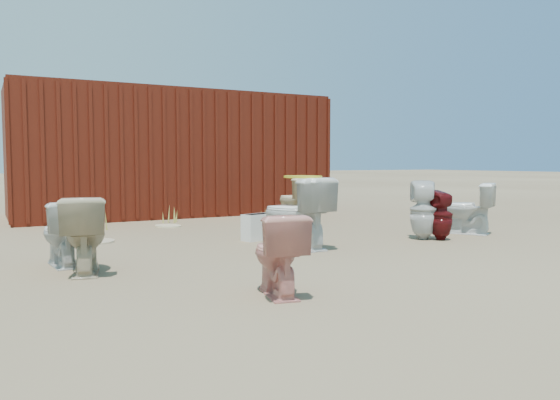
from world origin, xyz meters
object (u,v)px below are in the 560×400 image
toilet_back_yellowlid (303,213)px  toilet_front_pink (278,254)px  toilet_back_beige_left (84,235)px  toilet_front_maroon (441,215)px  toilet_front_c (296,213)px  shipping_container (171,154)px  toilet_front_e (467,208)px  loose_tank (260,227)px  toilet_front_a (62,233)px  toilet_back_e (423,210)px  toilet_back_beige_right (295,200)px

toilet_back_yellowlid → toilet_front_pink: bearing=54.2°
toilet_back_yellowlid → toilet_back_beige_left: bearing=6.7°
toilet_back_beige_left → toilet_front_maroon: bearing=-167.7°
toilet_front_c → toilet_front_maroon: 2.09m
toilet_front_pink → toilet_front_maroon: bearing=-141.8°
shipping_container → toilet_front_e: shipping_container is taller
toilet_front_pink → toilet_front_e: toilet_front_e is taller
toilet_front_c → loose_tank: size_ratio=1.71×
toilet_front_pink → toilet_front_maroon: 3.71m
toilet_front_a → toilet_back_e: (4.51, -0.31, 0.07)m
toilet_front_c → toilet_back_beige_left: 2.48m
shipping_container → loose_tank: (-0.13, -4.27, -1.02)m
toilet_back_e → toilet_front_a: bearing=34.0°
toilet_front_pink → loose_tank: (1.23, 2.78, -0.15)m
toilet_front_a → toilet_front_maroon: size_ratio=0.99×
shipping_container → toilet_front_pink: (-1.36, -7.06, -0.88)m
toilet_front_e → toilet_back_yellowlid: (-2.75, 0.01, 0.06)m
toilet_back_yellowlid → loose_tank: bearing=-81.2°
toilet_front_e → toilet_back_e: 0.95m
toilet_back_beige_left → toilet_back_yellowlid: size_ratio=0.85×
toilet_front_c → toilet_front_maroon: (2.07, -0.29, -0.10)m
toilet_front_c → toilet_back_yellowlid: 0.09m
toilet_back_beige_left → toilet_back_yellowlid: bearing=-161.2°
toilet_back_beige_right → toilet_front_a: bearing=26.3°
shipping_container → toilet_back_beige_left: bearing=-115.0°
toilet_front_e → toilet_back_beige_left: (-5.31, -0.29, -0.01)m
toilet_back_yellowlid → toilet_front_maroon: bearing=171.8°
toilet_front_a → toilet_back_beige_right: (3.98, 2.22, 0.06)m
toilet_front_e → toilet_back_e: size_ratio=0.94×
toilet_front_pink → shipping_container: bearing=-88.5°
toilet_front_pink → toilet_front_c: toilet_front_c is taller
toilet_front_a → toilet_front_pink: 2.47m
toilet_back_beige_left → toilet_back_e: toilet_back_e is taller
toilet_front_a → toilet_front_e: (5.45, -0.20, 0.04)m
shipping_container → toilet_back_e: (1.82, -5.28, -0.81)m
toilet_front_c → loose_tank: toilet_front_c is taller
toilet_front_pink → toilet_back_beige_right: bearing=-109.3°
toilet_front_maroon → toilet_front_e: 0.82m
toilet_front_c → toilet_back_beige_left: toilet_front_c is taller
toilet_front_maroon → toilet_front_pink: bearing=26.1°
toilet_front_c → toilet_back_beige_right: 2.76m
toilet_front_pink → toilet_back_e: (3.18, 1.78, 0.07)m
toilet_front_a → loose_tank: 2.65m
toilet_front_a → loose_tank: bearing=-170.2°
toilet_back_yellowlid → loose_tank: 0.93m
toilet_back_yellowlid → loose_tank: (-0.14, 0.89, -0.25)m
toilet_front_c → toilet_front_e: (2.85, -0.02, -0.06)m
toilet_front_pink → toilet_front_e: bearing=-143.0°
toilet_front_e → toilet_back_beige_right: 2.82m
toilet_back_yellowlid → toilet_back_e: bearing=176.1°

